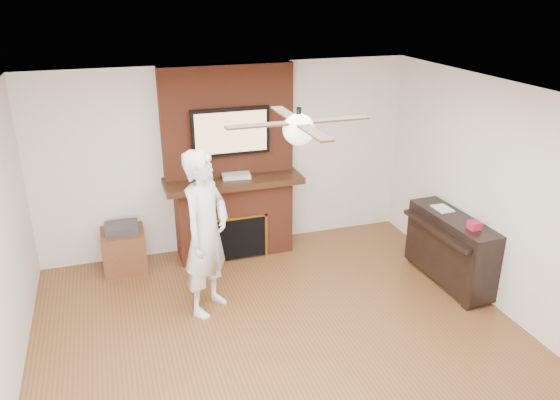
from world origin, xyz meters
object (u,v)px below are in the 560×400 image
object	(u,v)px
person	(206,234)
side_table	(124,248)
piano	(450,248)
fireplace	(232,182)

from	to	relation	value
person	side_table	bearing A→B (deg)	77.06
side_table	piano	xyz separation A→B (m)	(3.74, -1.59, 0.18)
fireplace	side_table	size ratio (longest dim) A/B	4.08
side_table	fireplace	bearing A→B (deg)	2.99
person	piano	bearing A→B (deg)	-53.08
fireplace	piano	world-z (taller)	fireplace
person	piano	world-z (taller)	person
fireplace	side_table	world-z (taller)	fireplace
fireplace	piano	size ratio (longest dim) A/B	1.87
piano	fireplace	bearing A→B (deg)	142.07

